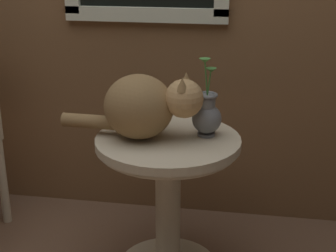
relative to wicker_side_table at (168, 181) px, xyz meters
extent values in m
cube|color=beige|center=(-0.20, 0.55, 0.61)|extent=(0.80, 0.03, 0.07)
cylinder|color=beige|center=(0.00, 0.00, -0.13)|extent=(0.11, 0.11, 0.58)
cylinder|color=beige|center=(0.00, 0.00, 0.18)|extent=(0.59, 0.59, 0.03)
torus|color=beige|center=(0.00, 0.00, 0.15)|extent=(0.57, 0.57, 0.02)
cylinder|color=beige|center=(-0.91, 0.28, -0.22)|extent=(0.04, 0.04, 0.46)
ellipsoid|color=olive|center=(-0.12, -0.01, 0.33)|extent=(0.29, 0.27, 0.26)
sphere|color=tan|center=(0.07, -0.02, 0.37)|extent=(0.15, 0.15, 0.15)
cone|color=olive|center=(0.06, -0.07, 0.44)|extent=(0.05, 0.05, 0.05)
cone|color=olive|center=(0.07, 0.02, 0.44)|extent=(0.05, 0.05, 0.05)
cylinder|color=olive|center=(-0.32, 0.00, 0.25)|extent=(0.26, 0.07, 0.06)
cylinder|color=slate|center=(0.15, 0.05, 0.20)|extent=(0.07, 0.07, 0.01)
ellipsoid|color=slate|center=(0.15, 0.05, 0.27)|extent=(0.12, 0.12, 0.12)
cylinder|color=slate|center=(0.15, 0.05, 0.34)|extent=(0.07, 0.07, 0.05)
torus|color=slate|center=(0.15, 0.05, 0.37)|extent=(0.08, 0.08, 0.01)
cylinder|color=#47893D|center=(0.15, 0.04, 0.44)|extent=(0.02, 0.03, 0.15)
cone|color=#47893D|center=(0.14, 0.02, 0.51)|extent=(0.04, 0.04, 0.02)
cylinder|color=#47893D|center=(0.16, 0.04, 0.42)|extent=(0.02, 0.02, 0.11)
cone|color=#47893D|center=(0.16, 0.03, 0.47)|extent=(0.04, 0.04, 0.02)
camera|label=1|loc=(0.31, -1.89, 0.95)|focal=54.36mm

